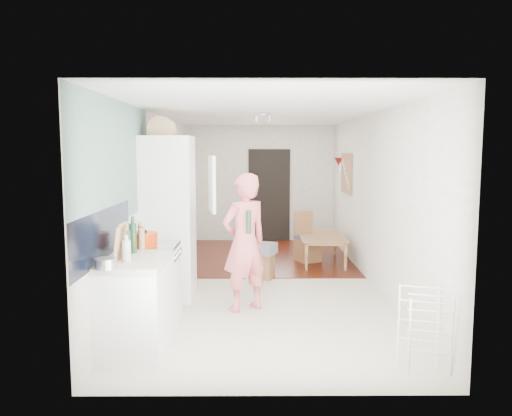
{
  "coord_description": "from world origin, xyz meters",
  "views": [
    {
      "loc": [
        -0.14,
        -7.31,
        1.96
      ],
      "look_at": [
        -0.1,
        0.2,
        1.1
      ],
      "focal_mm": 35.0,
      "sensor_mm": 36.0,
      "label": 1
    }
  ],
  "objects_px": {
    "stool": "(263,266)",
    "drying_rack": "(424,330)",
    "dining_chair": "(308,237)",
    "dining_table": "(323,251)",
    "person": "(245,230)"
  },
  "relations": [
    {
      "from": "dining_chair",
      "to": "stool",
      "type": "xyz_separation_m",
      "value": [
        -0.81,
        -1.16,
        -0.25
      ]
    },
    {
      "from": "dining_chair",
      "to": "stool",
      "type": "distance_m",
      "value": 1.44
    },
    {
      "from": "stool",
      "to": "person",
      "type": "bearing_deg",
      "value": -99.48
    },
    {
      "from": "drying_rack",
      "to": "person",
      "type": "bearing_deg",
      "value": 151.81
    },
    {
      "from": "dining_chair",
      "to": "drying_rack",
      "type": "height_order",
      "value": "dining_chair"
    },
    {
      "from": "person",
      "to": "dining_chair",
      "type": "height_order",
      "value": "person"
    },
    {
      "from": "dining_table",
      "to": "stool",
      "type": "xyz_separation_m",
      "value": [
        -1.08,
        -1.07,
        -0.01
      ]
    },
    {
      "from": "dining_chair",
      "to": "dining_table",
      "type": "bearing_deg",
      "value": -41.25
    },
    {
      "from": "stool",
      "to": "drying_rack",
      "type": "bearing_deg",
      "value": -67.23
    },
    {
      "from": "person",
      "to": "dining_chair",
      "type": "relative_size",
      "value": 2.26
    },
    {
      "from": "person",
      "to": "dining_chair",
      "type": "distance_m",
      "value": 2.96
    },
    {
      "from": "stool",
      "to": "drying_rack",
      "type": "distance_m",
      "value": 3.55
    },
    {
      "from": "dining_table",
      "to": "stool",
      "type": "height_order",
      "value": "dining_table"
    },
    {
      "from": "dining_chair",
      "to": "drying_rack",
      "type": "relative_size",
      "value": 1.19
    },
    {
      "from": "dining_table",
      "to": "drying_rack",
      "type": "relative_size",
      "value": 1.59
    }
  ]
}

